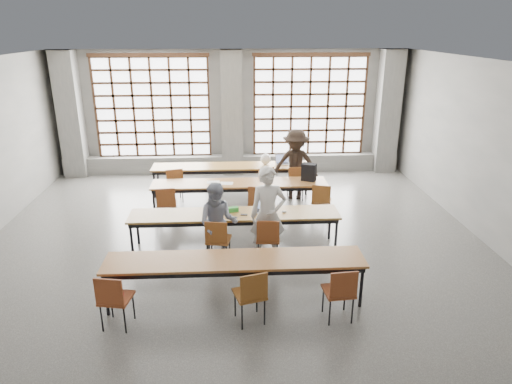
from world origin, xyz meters
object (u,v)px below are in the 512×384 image
(chair_near_left, at_px, (113,296))
(chair_back_left, at_px, (174,181))
(chair_near_mid, at_px, (251,292))
(student_male, at_px, (268,215))
(green_box, at_px, (232,210))
(chair_front_right, at_px, (268,236))
(student_back, at_px, (296,165))
(chair_mid_centre, at_px, (258,200))
(laptop_back, at_px, (283,161))
(phone, at_px, (244,215))
(red_pouch, at_px, (116,295))
(desk_row_d, at_px, (235,263))
(laptop_front, at_px, (264,208))
(chair_mid_left, at_px, (166,202))
(mouse, at_px, (284,212))
(desk_row_c, at_px, (235,216))
(chair_back_mid, at_px, (264,180))
(chair_back_right, at_px, (296,179))
(desk_row_a, at_px, (231,168))
(desk_row_b, at_px, (240,185))
(backpack, at_px, (309,172))
(chair_mid_right, at_px, (321,198))
(chair_near_right, at_px, (341,289))
(student_female, at_px, (218,223))
(chair_front_left, at_px, (218,237))

(chair_near_left, bearing_deg, chair_back_left, 86.66)
(chair_near_left, xyz_separation_m, chair_near_mid, (1.94, 0.00, 0.00))
(student_male, height_order, green_box, student_male)
(chair_front_right, bearing_deg, student_back, 73.99)
(chair_mid_centre, distance_m, laptop_back, 2.25)
(student_male, distance_m, laptop_back, 3.85)
(chair_near_left, height_order, phone, chair_near_left)
(red_pouch, bearing_deg, green_box, 55.78)
(chair_back_left, height_order, laptop_back, laptop_back)
(desk_row_d, height_order, chair_mid_centre, chair_mid_centre)
(chair_front_right, height_order, chair_near_mid, same)
(chair_mid_centre, distance_m, laptop_front, 1.12)
(laptop_back, xyz_separation_m, phone, (-1.11, -3.39, -0.05))
(student_male, relative_size, phone, 13.77)
(chair_mid_left, relative_size, mouse, 8.98)
(desk_row_c, xyz_separation_m, chair_back_mid, (0.76, 2.55, -0.13))
(chair_back_right, bearing_deg, green_box, -122.79)
(desk_row_a, height_order, desk_row_b, same)
(chair_mid_centre, relative_size, chair_near_left, 1.00)
(desk_row_b, xyz_separation_m, desk_row_d, (-0.15, -3.64, 0.00))
(chair_near_mid, bearing_deg, chair_near_left, -179.94)
(desk_row_a, bearing_deg, backpack, -36.09)
(chair_back_left, distance_m, phone, 3.11)
(desk_row_d, bearing_deg, chair_front_right, 62.94)
(chair_back_mid, height_order, chair_near_mid, same)
(desk_row_d, bearing_deg, mouse, 61.77)
(chair_mid_right, xyz_separation_m, mouse, (-0.96, -1.21, 0.21))
(chair_mid_centre, height_order, student_male, student_male)
(desk_row_c, height_order, phone, phone)
(mouse, bearing_deg, laptop_back, 84.15)
(laptop_front, distance_m, laptop_back, 3.26)
(student_back, height_order, backpack, student_back)
(phone, distance_m, backpack, 2.52)
(desk_row_d, bearing_deg, chair_back_right, 70.39)
(chair_mid_centre, xyz_separation_m, chair_near_right, (0.97, -3.64, 0.00))
(student_female, relative_size, mouse, 15.37)
(desk_row_d, distance_m, chair_back_left, 4.60)
(chair_back_left, relative_size, laptop_back, 2.37)
(mouse, bearing_deg, chair_back_left, 132.86)
(phone, bearing_deg, chair_mid_left, 141.69)
(desk_row_a, relative_size, chair_mid_left, 4.55)
(chair_back_left, relative_size, backpack, 2.20)
(desk_row_a, distance_m, chair_front_right, 3.87)
(chair_back_mid, height_order, mouse, chair_back_mid)
(desk_row_a, relative_size, chair_front_left, 4.55)
(chair_mid_centre, xyz_separation_m, laptop_front, (0.04, -1.09, 0.25))
(chair_back_right, distance_m, chair_front_right, 3.32)
(mouse, bearing_deg, chair_mid_right, 51.54)
(desk_row_b, relative_size, phone, 30.77)
(chair_back_right, bearing_deg, chair_mid_right, -74.58)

